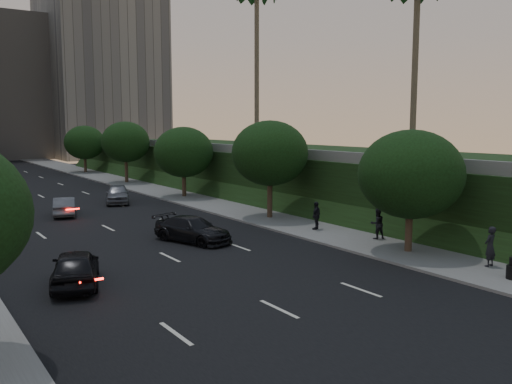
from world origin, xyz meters
TOP-DOWN VIEW (x-y plane):
  - ground at (0.00, 0.00)m, footprint 160.00×160.00m
  - road_surface at (0.00, 30.00)m, footprint 16.00×140.00m
  - sidewalk_right at (10.25, 30.00)m, footprint 4.50×140.00m
  - embankment at (22.00, 28.00)m, footprint 18.00×90.00m
  - parapet_wall at (13.50, 28.00)m, footprint 0.35×90.00m
  - office_block_right at (24.00, 96.00)m, footprint 20.00×22.00m
  - tree_right_a at (10.30, 8.00)m, footprint 5.20×5.20m
  - tree_right_b at (10.30, 20.00)m, footprint 5.20×5.20m
  - tree_right_c at (10.30, 33.00)m, footprint 5.20×5.20m
  - tree_right_d at (10.30, 47.00)m, footprint 5.20×5.20m
  - tree_right_e at (10.30, 62.00)m, footprint 5.20×5.20m
  - sedan_near_left at (-5.12, 11.86)m, footprint 3.12×4.80m
  - sedan_mid_left at (-0.99, 29.29)m, footprint 2.46×4.31m
  - sedan_near_right at (2.58, 16.53)m, footprint 3.43×5.18m
  - sedan_far_right at (4.26, 33.05)m, footprint 3.28×4.91m
  - pedestrian_a at (10.96, 3.96)m, footprint 0.71×0.51m
  - pedestrian_b at (11.16, 10.93)m, footprint 0.97×0.84m
  - pedestrian_c at (10.08, 14.84)m, footprint 1.08×0.82m

SIDE VIEW (x-z plane):
  - ground at x=0.00m, z-range 0.00..0.00m
  - road_surface at x=0.00m, z-range 0.00..0.02m
  - sidewalk_right at x=10.25m, z-range 0.00..0.15m
  - sedan_mid_left at x=-0.99m, z-range 0.00..1.34m
  - sedan_near_right at x=2.58m, z-range 0.00..1.40m
  - sedan_near_left at x=-5.12m, z-range 0.00..1.52m
  - sedan_far_right at x=4.26m, z-range 0.00..1.55m
  - pedestrian_c at x=10.08m, z-range 0.15..1.85m
  - pedestrian_b at x=11.16m, z-range 0.15..1.86m
  - pedestrian_a at x=10.96m, z-range 0.15..1.97m
  - embankment at x=22.00m, z-range 0.00..4.00m
  - tree_right_a at x=10.30m, z-range 0.90..7.14m
  - tree_right_c at x=10.30m, z-range 0.90..7.14m
  - tree_right_e at x=10.30m, z-range 0.90..7.14m
  - parapet_wall at x=13.50m, z-range 4.00..4.70m
  - tree_right_b at x=10.30m, z-range 1.15..7.88m
  - tree_right_d at x=10.30m, z-range 1.15..7.88m
  - office_block_right at x=24.00m, z-range 0.00..36.00m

